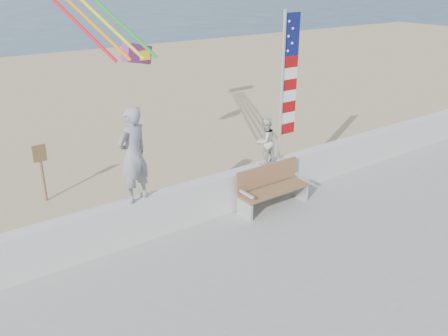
% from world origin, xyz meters
% --- Properties ---
extents(ground, '(220.00, 220.00, 0.00)m').
position_xyz_m(ground, '(0.00, 0.00, 0.00)').
color(ground, '#304C61').
rests_on(ground, ground).
extents(sand, '(90.00, 40.00, 0.08)m').
position_xyz_m(sand, '(0.00, 9.00, 0.04)').
color(sand, tan).
rests_on(sand, ground).
extents(seawall, '(30.00, 0.35, 0.90)m').
position_xyz_m(seawall, '(0.00, 2.00, 0.63)').
color(seawall, silver).
rests_on(seawall, boardwalk).
extents(adult, '(0.82, 0.67, 1.94)m').
position_xyz_m(adult, '(-1.83, 2.00, 2.05)').
color(adult, gray).
rests_on(adult, seawall).
extents(child, '(0.58, 0.47, 1.12)m').
position_xyz_m(child, '(1.54, 2.00, 1.64)').
color(child, '#BEBEBE').
rests_on(child, seawall).
extents(bench, '(1.80, 0.57, 1.00)m').
position_xyz_m(bench, '(1.38, 1.55, 0.69)').
color(bench, olive).
rests_on(bench, boardwalk).
extents(flag, '(0.50, 0.08, 3.50)m').
position_xyz_m(flag, '(2.11, 2.00, 2.99)').
color(flag, white).
rests_on(flag, seawall).
extents(parafoil_kite, '(1.02, 0.59, 0.68)m').
position_xyz_m(parafoil_kite, '(0.35, 6.04, 3.27)').
color(parafoil_kite, '#FF2C1C').
rests_on(parafoil_kite, ground).
extents(sign, '(0.32, 0.07, 1.46)m').
position_xyz_m(sign, '(-2.80, 5.17, 0.94)').
color(sign, '#875F41').
rests_on(sign, sand).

